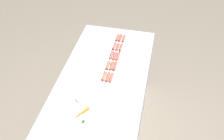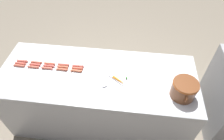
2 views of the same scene
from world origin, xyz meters
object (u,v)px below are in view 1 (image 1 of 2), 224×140
object	(u,v)px
hot_dog_8	(112,66)
hot_dog_9	(108,77)
hot_dog_2	(118,56)
hot_dog_6	(118,47)
hot_dog_14	(104,76)
hot_dog_4	(111,77)
hot_dog_12	(112,55)
hot_dog_10	(118,37)
carrot	(81,114)
hot_dog_0	(124,38)
hot_dog_13	(108,65)
hot_dog_1	(121,47)
hot_dog_3	(115,66)
hot_dog_5	(120,38)
serving_spoon	(80,103)
hot_dog_7	(115,56)
hot_dog_11	(115,46)

from	to	relation	value
hot_dog_8	hot_dog_9	size ratio (longest dim) A/B	1.00
hot_dog_2	hot_dog_6	distance (m)	0.16
hot_dog_9	hot_dog_14	world-z (taller)	same
hot_dog_9	hot_dog_14	distance (m)	0.04
hot_dog_4	hot_dog_12	xyz separation A→B (m)	(0.07, -0.34, 0.00)
hot_dog_10	carrot	distance (m)	1.16
hot_dog_0	hot_dog_6	size ratio (longest dim) A/B	1.00
hot_dog_14	hot_dog_8	bearing A→B (deg)	-103.70
hot_dog_2	hot_dog_13	world-z (taller)	same
hot_dog_0	hot_dog_1	world-z (taller)	same
hot_dog_6	hot_dog_3	bearing A→B (deg)	96.71
hot_dog_1	hot_dog_2	size ratio (longest dim) A/B	1.00
hot_dog_14	hot_dog_10	bearing A→B (deg)	-90.06
hot_dog_5	serving_spoon	distance (m)	1.05
hot_dog_8	serving_spoon	distance (m)	0.57
hot_dog_5	hot_dog_7	bearing A→B (deg)	90.28
hot_dog_14	hot_dog_2	bearing A→B (deg)	-102.59
hot_dog_10	hot_dog_1	bearing A→B (deg)	113.24
hot_dog_11	hot_dog_13	bearing A→B (deg)	90.10
hot_dog_9	hot_dog_12	size ratio (longest dim) A/B	1.00
hot_dog_3	hot_dog_6	bearing A→B (deg)	-83.29
hot_dog_13	hot_dog_0	bearing A→B (deg)	-98.66
carrot	hot_dog_11	bearing A→B (deg)	-94.77
hot_dog_11	serving_spoon	bearing A→B (deg)	81.39
hot_dog_6	hot_dog_9	world-z (taller)	same
carrot	hot_dog_2	bearing A→B (deg)	-100.72
hot_dog_1	carrot	size ratio (longest dim) A/B	0.82
hot_dog_1	carrot	world-z (taller)	carrot
hot_dog_13	carrot	world-z (taller)	carrot
hot_dog_4	hot_dog_13	world-z (taller)	same
hot_dog_1	hot_dog_3	distance (m)	0.32
serving_spoon	hot_dog_8	bearing A→B (deg)	-107.60
hot_dog_6	serving_spoon	xyz separation A→B (m)	(0.17, 0.87, -0.01)
hot_dog_3	hot_dog_13	bearing A→B (deg)	2.90
hot_dog_2	hot_dog_4	bearing A→B (deg)	90.00
hot_dog_0	hot_dog_8	size ratio (longest dim) A/B	1.00
hot_dog_13	hot_dog_5	bearing A→B (deg)	-94.00
hot_dog_5	hot_dog_10	size ratio (longest dim) A/B	1.00
hot_dog_12	hot_dog_0	bearing A→B (deg)	-103.19
hot_dog_1	hot_dog_2	xyz separation A→B (m)	(0.00, 0.16, 0.00)
hot_dog_7	carrot	bearing A→B (deg)	81.69
hot_dog_2	hot_dog_12	bearing A→B (deg)	-3.57
hot_dog_1	hot_dog_4	bearing A→B (deg)	89.82
hot_dog_8	hot_dog_12	xyz separation A→B (m)	(0.04, -0.17, 0.00)
hot_dog_10	hot_dog_6	bearing A→B (deg)	102.25
hot_dog_3	serving_spoon	bearing A→B (deg)	69.09
hot_dog_4	hot_dog_7	distance (m)	0.33
hot_dog_2	serving_spoon	world-z (taller)	hot_dog_2
hot_dog_1	hot_dog_13	bearing A→B (deg)	77.12
hot_dog_5	hot_dog_11	size ratio (longest dim) A/B	1.00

